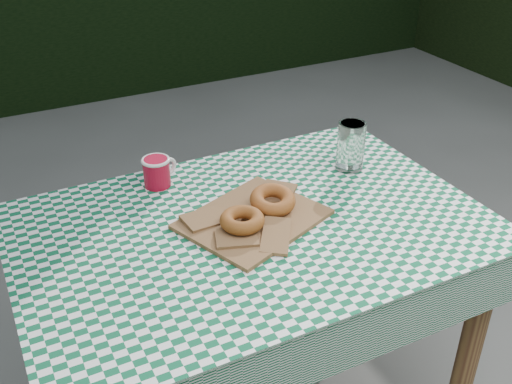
# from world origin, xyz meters

# --- Properties ---
(table) EXTENTS (1.10, 0.74, 0.75)m
(table) POSITION_xyz_m (-0.15, -0.01, 0.38)
(table) COLOR #532F1C
(table) RESTS_ON ground
(tablecloth) EXTENTS (1.12, 0.76, 0.01)m
(tablecloth) POSITION_xyz_m (-0.15, -0.01, 0.75)
(tablecloth) COLOR #0D5633
(tablecloth) RESTS_ON table
(paper_bag) EXTENTS (0.39, 0.36, 0.02)m
(paper_bag) POSITION_xyz_m (-0.14, -0.00, 0.76)
(paper_bag) COLOR #8D5E3D
(paper_bag) RESTS_ON tablecloth
(bagel_front) EXTENTS (0.12, 0.12, 0.03)m
(bagel_front) POSITION_xyz_m (-0.18, -0.03, 0.79)
(bagel_front) COLOR brown
(bagel_front) RESTS_ON paper_bag
(bagel_back) EXTENTS (0.13, 0.13, 0.04)m
(bagel_back) POSITION_xyz_m (-0.08, 0.01, 0.79)
(bagel_back) COLOR #A14F21
(bagel_back) RESTS_ON paper_bag
(coffee_mug) EXTENTS (0.19, 0.19, 0.08)m
(coffee_mug) POSITION_xyz_m (-0.29, 0.27, 0.80)
(coffee_mug) COLOR #B00B25
(coffee_mug) RESTS_ON tablecloth
(drinking_glass) EXTENTS (0.10, 0.10, 0.14)m
(drinking_glass) POSITION_xyz_m (0.22, 0.12, 0.83)
(drinking_glass) COLOR white
(drinking_glass) RESTS_ON tablecloth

